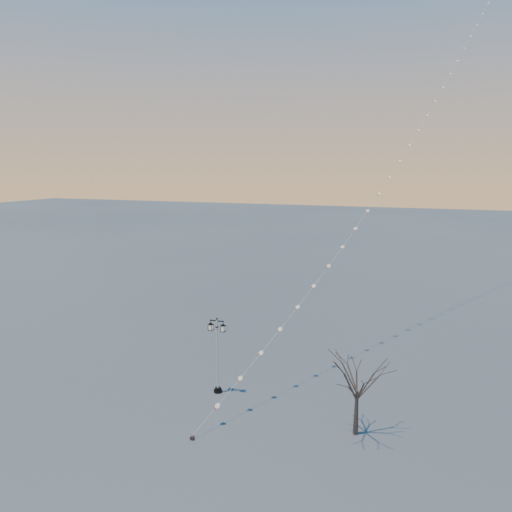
% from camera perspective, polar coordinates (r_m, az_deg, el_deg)
% --- Properties ---
extents(ground, '(300.00, 300.00, 0.00)m').
position_cam_1_polar(ground, '(26.97, -3.71, -20.03)').
color(ground, '#515252').
rests_on(ground, ground).
extents(street_lamp, '(1.22, 0.53, 4.79)m').
position_cam_1_polar(street_lamp, '(29.75, -4.64, -11.31)').
color(street_lamp, black).
rests_on(street_lamp, ground).
extents(bare_tree, '(2.65, 2.65, 4.39)m').
position_cam_1_polar(bare_tree, '(25.71, 12.05, -14.20)').
color(bare_tree, '#3E2D25').
rests_on(bare_tree, ground).
extents(kite_train, '(16.64, 46.74, 34.02)m').
position_cam_1_polar(kite_train, '(43.06, 16.98, 14.38)').
color(kite_train, '#35211C').
rests_on(kite_train, ground).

